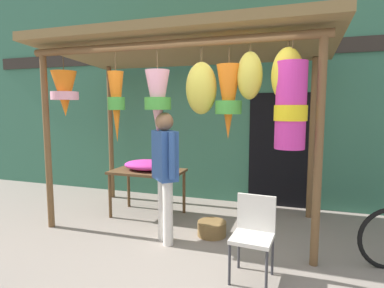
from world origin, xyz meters
name	(u,v)px	position (x,y,z in m)	size (l,w,h in m)	color
ground_plane	(183,249)	(0.00, 0.00, 0.00)	(30.00, 30.00, 0.00)	gray
shop_facade	(225,83)	(0.01, 2.30, 2.20)	(11.49, 0.29, 4.41)	#387056
market_stall_canopy	(187,66)	(-0.16, 0.64, 2.31)	(4.12, 2.13, 2.75)	brown
display_table	(148,176)	(-0.97, 0.99, 0.65)	(1.14, 0.68, 0.74)	brown
flower_heap_on_table	(148,165)	(-0.96, 1.00, 0.83)	(0.78, 0.55, 0.16)	#D13399
folding_chair	(254,229)	(0.90, -0.36, 0.50)	(0.43, 0.43, 0.84)	beige
wicker_basket_by_table	(212,228)	(0.23, 0.52, 0.10)	(0.39, 0.39, 0.20)	brown
vendor_in_orange	(165,167)	(-0.29, 0.12, 1.00)	(0.44, 0.45, 1.69)	silver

